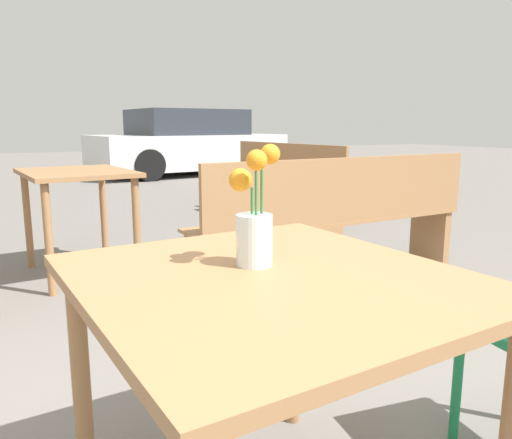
# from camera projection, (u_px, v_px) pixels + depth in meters

# --- Properties ---
(table_front) EXTENTS (0.91, 0.97, 0.71)m
(table_front) POSITION_uv_depth(u_px,v_px,m) (270.00, 313.00, 1.17)
(table_front) COLOR #9E7047
(table_front) RESTS_ON ground_plane
(flower_vase) EXTENTS (0.12, 0.12, 0.29)m
(flower_vase) POSITION_uv_depth(u_px,v_px,m) (255.00, 226.00, 1.21)
(flower_vase) COLOR silver
(flower_vase) RESTS_ON table_front
(bench_middle) EXTENTS (2.01, 0.46, 0.85)m
(bench_middle) POSITION_uv_depth(u_px,v_px,m) (339.00, 215.00, 3.18)
(bench_middle) COLOR #9E7047
(bench_middle) RESTS_ON ground_plane
(bench_far) EXTENTS (0.58, 1.89, 0.85)m
(bench_far) POSITION_uv_depth(u_px,v_px,m) (281.00, 178.00, 5.42)
(bench_far) COLOR #9E7047
(bench_far) RESTS_ON ground_plane
(table_back) EXTENTS (0.77, 0.95, 0.74)m
(table_back) POSITION_uv_depth(u_px,v_px,m) (77.00, 188.00, 3.45)
(table_back) COLOR #9E7047
(table_back) RESTS_ON ground_plane
(parked_car) EXTENTS (4.14, 2.33, 1.36)m
(parked_car) POSITION_uv_depth(u_px,v_px,m) (187.00, 144.00, 10.69)
(parked_car) COLOR silver
(parked_car) RESTS_ON ground_plane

